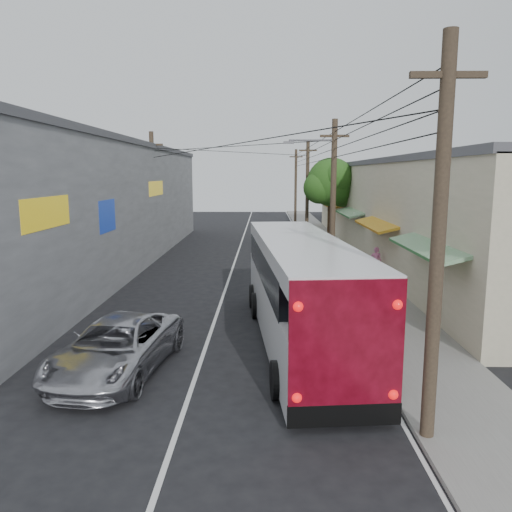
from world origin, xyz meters
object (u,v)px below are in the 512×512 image
Objects in this scene: coach_bus at (300,289)px; parked_car_mid at (308,247)px; jeepney at (117,347)px; pedestrian_far at (329,258)px; pedestrian_near at (376,262)px; parked_car_far at (299,234)px; parked_suv at (312,256)px.

parked_car_mid is at bearing 78.93° from coach_bus.
jeepney is at bearing -157.69° from coach_bus.
parked_car_mid is 4.62m from pedestrian_far.
parked_car_mid is 6.87m from pedestrian_near.
pedestrian_near is (3.00, -6.18, 0.15)m from parked_car_mid.
coach_bus is 7.49× the size of pedestrian_near.
jeepney is 1.19× the size of parked_car_mid.
parked_car_mid reaches higher than jeepney.
coach_bus reaches higher than parked_car_far.
parked_car_far is 2.71× the size of pedestrian_near.
parked_suv is 3.74m from pedestrian_near.
parked_car_mid is 2.81× the size of pedestrian_near.
parked_car_mid is (0.10, 4.09, -0.13)m from parked_suv.
jeepney is 27.34m from parked_car_far.
pedestrian_far is at bearing 72.73° from coach_bus.
coach_bus is at bearing -96.33° from parked_suv.
parked_car_far is (6.78, 26.49, -0.03)m from jeepney.
coach_bus is at bearing -102.61° from parked_car_mid.
parked_suv is 3.88× the size of pedestrian_near.
coach_bus is 2.24× the size of jeepney.
pedestrian_near is at bearing -70.95° from parked_car_mid.
parked_suv reaches higher than pedestrian_near.
pedestrian_near is 1.08× the size of pedestrian_far.
coach_bus is 2.67× the size of parked_car_mid.
parked_suv reaches higher than parked_car_far.
parked_suv is at bearing -27.27° from pedestrian_far.
coach_bus reaches higher than pedestrian_near.
parked_car_mid is 1.04× the size of parked_car_far.
parked_suv is 4.19× the size of pedestrian_far.
pedestrian_far is (0.90, -0.46, -0.04)m from parked_suv.
parked_car_far is (0.00, 7.88, -0.05)m from parked_car_mid.
parked_car_mid is at bearing -96.67° from parked_car_far.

